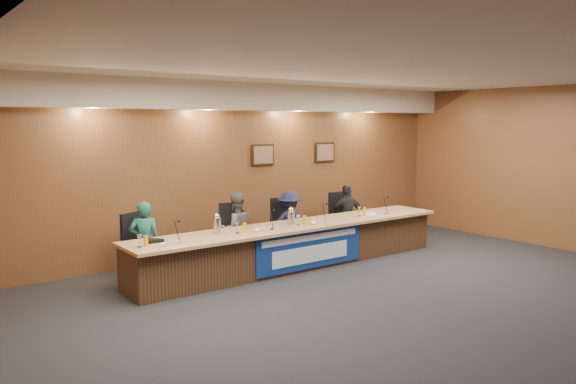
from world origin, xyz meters
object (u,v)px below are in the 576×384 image
(banner, at_px, (311,249))
(office_chair_a, at_px, (142,251))
(panelist_d, at_px, (347,216))
(speakerphone, at_px, (153,241))
(panelist_a, at_px, (145,242))
(dais_body, at_px, (296,247))
(office_chair_b, at_px, (233,238))
(carafe_left, at_px, (217,226))
(panelist_b, at_px, (236,230))
(office_chair_d, at_px, (344,222))
(panelist_c, at_px, (289,224))
(office_chair_c, at_px, (286,231))
(carafe_mid, at_px, (291,218))

(banner, distance_m, office_chair_a, 2.72)
(panelist_d, bearing_deg, speakerphone, 29.12)
(speakerphone, bearing_deg, panelist_a, 79.44)
(dais_body, distance_m, office_chair_b, 1.10)
(panelist_d, relative_size, carafe_left, 4.75)
(panelist_b, relative_size, panelist_d, 1.04)
(banner, bearing_deg, office_chair_d, 32.40)
(panelist_c, height_order, office_chair_c, panelist_c)
(office_chair_a, bearing_deg, panelist_b, -27.36)
(panelist_b, height_order, office_chair_c, panelist_b)
(dais_body, relative_size, panelist_b, 4.64)
(banner, xyz_separation_m, office_chair_d, (1.79, 1.14, 0.10))
(banner, height_order, office_chair_d, banner)
(panelist_a, xyz_separation_m, carafe_mid, (2.39, -0.59, 0.22))
(panelist_b, xyz_separation_m, office_chair_d, (2.61, 0.10, -0.17))
(office_chair_a, height_order, carafe_mid, carafe_mid)
(banner, bearing_deg, office_chair_c, 73.89)
(panelist_b, height_order, panelist_c, panelist_b)
(banner, bearing_deg, dais_body, 90.00)
(office_chair_d, relative_size, speakerphone, 1.50)
(office_chair_a, xyz_separation_m, carafe_left, (0.94, -0.68, 0.40))
(office_chair_c, height_order, carafe_left, carafe_left)
(panelist_d, distance_m, office_chair_a, 4.27)
(office_chair_b, bearing_deg, panelist_a, -154.11)
(panelist_c, relative_size, carafe_mid, 5.57)
(office_chair_b, bearing_deg, office_chair_c, 22.44)
(panelist_b, xyz_separation_m, speakerphone, (-1.76, -0.57, 0.13))
(panelist_a, height_order, panelist_b, panelist_b)
(office_chair_a, xyz_separation_m, speakerphone, (-0.11, -0.67, 0.30))
(panelist_b, bearing_deg, office_chair_b, -79.38)
(office_chair_a, distance_m, speakerphone, 0.74)
(office_chair_a, relative_size, office_chair_d, 1.00)
(office_chair_d, bearing_deg, panelist_d, -82.63)
(panelist_d, distance_m, office_chair_c, 1.47)
(banner, xyz_separation_m, speakerphone, (-2.58, 0.47, 0.40))
(panelist_a, distance_m, office_chair_b, 1.67)
(carafe_mid, height_order, speakerphone, carafe_mid)
(office_chair_b, bearing_deg, panelist_d, 20.24)
(office_chair_b, relative_size, office_chair_c, 1.00)
(office_chair_a, xyz_separation_m, office_chair_b, (1.65, 0.00, 0.00))
(banner, height_order, carafe_left, carafe_left)
(banner, bearing_deg, carafe_mid, 100.48)
(dais_body, height_order, panelist_d, panelist_d)
(office_chair_c, bearing_deg, panelist_d, 7.84)
(office_chair_b, bearing_deg, panelist_b, -67.56)
(panelist_a, relative_size, carafe_left, 4.89)
(office_chair_a, xyz_separation_m, office_chair_d, (4.26, 0.00, 0.00))
(panelist_c, xyz_separation_m, carafe_mid, (-0.41, -0.59, 0.24))
(panelist_a, bearing_deg, panelist_d, -157.53)
(speakerphone, bearing_deg, dais_body, -1.17)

